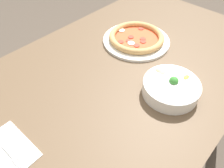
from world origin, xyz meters
The scene contains 5 objects.
ground_plane centered at (0.00, 0.00, 0.00)m, with size 8.00×8.00×0.00m, color #4C4238.
dining_table centered at (0.00, 0.00, 0.64)m, with size 1.35×0.84×0.74m.
pizza centered at (-0.16, -0.08, 0.76)m, with size 0.30×0.30×0.04m.
bowl centered at (0.01, 0.21, 0.77)m, with size 0.20×0.20×0.07m.
fork centered at (0.51, -0.01, 0.75)m, with size 0.02×0.17×0.00m.
Camera 1 is at (0.53, 0.41, 1.31)m, focal length 35.00 mm.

